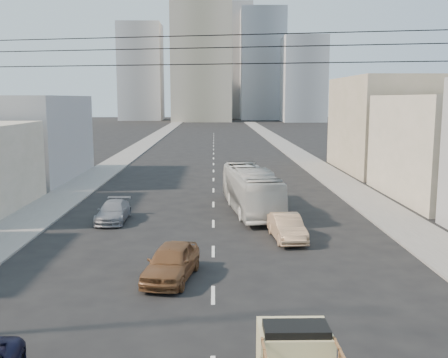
{
  "coord_description": "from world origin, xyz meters",
  "views": [
    {
      "loc": [
        0.05,
        -11.9,
        7.75
      ],
      "look_at": [
        0.58,
        15.65,
        3.5
      ],
      "focal_mm": 42.0,
      "sensor_mm": 36.0,
      "label": 1
    }
  ],
  "objects_px": {
    "city_bus": "(251,190)",
    "sedan_grey": "(113,212)",
    "sedan_brown": "(171,262)",
    "sedan_tan": "(287,227)"
  },
  "relations": [
    {
      "from": "city_bus",
      "to": "sedan_grey",
      "type": "bearing_deg",
      "value": -168.56
    },
    {
      "from": "city_bus",
      "to": "sedan_brown",
      "type": "relative_size",
      "value": 2.4
    },
    {
      "from": "sedan_grey",
      "to": "city_bus",
      "type": "bearing_deg",
      "value": 18.19
    },
    {
      "from": "sedan_brown",
      "to": "sedan_grey",
      "type": "xyz_separation_m",
      "value": [
        -4.56,
        10.88,
        -0.13
      ]
    },
    {
      "from": "city_bus",
      "to": "sedan_grey",
      "type": "distance_m",
      "value": 9.45
    },
    {
      "from": "city_bus",
      "to": "sedan_brown",
      "type": "xyz_separation_m",
      "value": [
        -4.41,
        -13.73,
        -0.74
      ]
    },
    {
      "from": "sedan_tan",
      "to": "sedan_grey",
      "type": "bearing_deg",
      "value": 151.53
    },
    {
      "from": "sedan_brown",
      "to": "sedan_grey",
      "type": "distance_m",
      "value": 11.79
    },
    {
      "from": "city_bus",
      "to": "sedan_tan",
      "type": "height_order",
      "value": "city_bus"
    },
    {
      "from": "sedan_brown",
      "to": "sedan_grey",
      "type": "relative_size",
      "value": 1.03
    }
  ]
}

